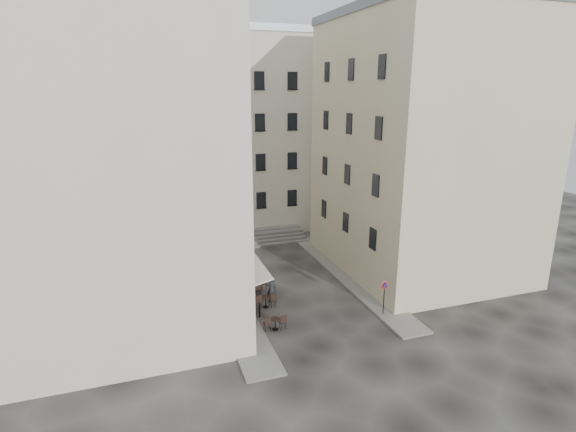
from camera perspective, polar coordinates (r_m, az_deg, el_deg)
name	(u,v)px	position (r m, az deg, el deg)	size (l,w,h in m)	color
ground	(304,302)	(29.50, 2.08, -10.90)	(90.00, 90.00, 0.00)	black
sidewalk_left	(224,286)	(31.89, -8.19, -8.80)	(2.00, 22.00, 0.12)	slate
sidewalk_right	(347,275)	(33.62, 7.52, -7.46)	(2.00, 18.00, 0.12)	slate
building_left	(116,142)	(27.83, -21.00, 8.71)	(12.20, 16.20, 20.60)	beige
building_right	(423,145)	(34.70, 16.75, 8.60)	(12.20, 14.20, 18.60)	#C2B790
building_back	(227,132)	(44.63, -7.80, 10.54)	(18.20, 10.20, 18.60)	beige
cafe_storefront	(234,278)	(28.49, -6.83, -7.83)	(1.74, 7.30, 3.50)	#4B0E0A
stone_steps	(255,238)	(40.47, -4.20, -2.80)	(9.00, 3.15, 0.80)	#585653
bollard_near	(260,309)	(27.52, -3.64, -11.75)	(0.12, 0.12, 0.98)	black
bollard_mid	(246,286)	(30.58, -5.36, -8.86)	(0.12, 0.12, 0.98)	black
bollard_far	(235,267)	(33.73, -6.75, -6.49)	(0.12, 0.12, 0.98)	black
no_parking_sign	(384,292)	(27.75, 12.14, -9.38)	(0.51, 0.15, 2.25)	black
bistro_table_a	(275,323)	(26.21, -1.67, -13.40)	(1.27, 0.59, 0.89)	black
bistro_table_b	(265,301)	(28.65, -2.88, -10.70)	(1.31, 0.61, 0.92)	black
bistro_table_c	(251,290)	(30.11, -4.78, -9.32)	(1.37, 0.64, 0.97)	black
bistro_table_d	(257,284)	(30.95, -3.93, -8.65)	(1.28, 0.60, 0.90)	black
bistro_table_e	(247,276)	(32.37, -5.28, -7.65)	(1.14, 0.53, 0.80)	black
pedestrian	(271,289)	(29.23, -2.12, -9.23)	(0.65, 0.42, 1.77)	#222327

